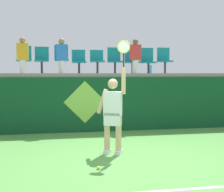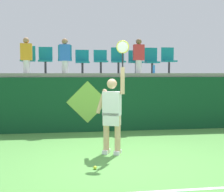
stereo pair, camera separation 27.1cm
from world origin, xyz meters
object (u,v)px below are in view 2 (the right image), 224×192
(spectator_0, at_px, (139,55))
(spectator_1, at_px, (26,55))
(tennis_ball, at_px, (95,168))
(water_bottle, at_px, (154,69))
(tennis_player, at_px, (112,112))
(stadium_chair_6, at_px, (136,60))
(stadium_chair_1, at_px, (45,59))
(stadium_chair_0, at_px, (28,58))
(stadium_chair_4, at_px, (101,60))
(stadium_chair_7, at_px, (152,60))
(stadium_chair_8, at_px, (168,59))
(stadium_chair_3, at_px, (82,60))
(stadium_chair_2, at_px, (65,58))
(stadium_chair_5, at_px, (118,59))
(spectator_2, at_px, (65,55))

(spectator_0, height_order, spectator_1, spectator_0)
(tennis_ball, bearing_deg, water_bottle, 60.56)
(tennis_player, distance_m, stadium_chair_6, 4.04)
(water_bottle, xyz_separation_m, stadium_chair_1, (-3.41, 0.67, 0.34))
(stadium_chair_0, bearing_deg, spectator_0, -7.32)
(stadium_chair_1, bearing_deg, stadium_chair_4, -0.25)
(stadium_chair_0, relative_size, stadium_chair_6, 1.14)
(stadium_chair_6, xyz_separation_m, spectator_0, (-0.00, -0.44, 0.14))
(tennis_player, distance_m, stadium_chair_7, 4.27)
(water_bottle, height_order, stadium_chair_6, stadium_chair_6)
(stadium_chair_1, xyz_separation_m, stadium_chair_8, (4.11, 0.00, 0.02))
(stadium_chair_0, xyz_separation_m, stadium_chair_7, (4.06, 0.00, -0.02))
(tennis_player, distance_m, tennis_ball, 1.48)
(stadium_chair_3, bearing_deg, tennis_player, -82.84)
(tennis_player, bearing_deg, water_bottle, 58.74)
(stadium_chair_1, bearing_deg, stadium_chair_8, 0.02)
(stadium_chair_0, bearing_deg, stadium_chair_4, -0.23)
(tennis_player, height_order, stadium_chair_1, stadium_chair_1)
(tennis_player, relative_size, water_bottle, 9.57)
(tennis_player, height_order, tennis_ball, tennis_player)
(stadium_chair_0, bearing_deg, spectator_1, -90.00)
(stadium_chair_1, relative_size, stadium_chair_8, 0.96)
(water_bottle, relative_size, stadium_chair_2, 0.28)
(stadium_chair_2, bearing_deg, spectator_0, -10.93)
(stadium_chair_6, bearing_deg, stadium_chair_5, 179.18)
(stadium_chair_1, bearing_deg, stadium_chair_7, 0.08)
(stadium_chair_5, relative_size, stadium_chair_7, 0.99)
(tennis_player, bearing_deg, stadium_chair_7, 62.35)
(water_bottle, height_order, spectator_0, spectator_0)
(stadium_chair_8, bearing_deg, spectator_2, -172.38)
(stadium_chair_2, distance_m, stadium_chair_6, 2.35)
(stadium_chair_6, distance_m, spectator_0, 0.47)
(stadium_chair_6, bearing_deg, spectator_2, -168.92)
(stadium_chair_0, distance_m, stadium_chair_5, 2.91)
(tennis_player, bearing_deg, tennis_ball, -114.15)
(water_bottle, height_order, stadium_chair_8, stadium_chair_8)
(tennis_ball, bearing_deg, stadium_chair_6, 68.76)
(tennis_ball, bearing_deg, stadium_chair_5, 75.40)
(stadium_chair_7, bearing_deg, stadium_chair_8, -0.33)
(stadium_chair_8, xyz_separation_m, spectator_1, (-4.66, -0.45, 0.07))
(tennis_player, distance_m, stadium_chair_3, 3.84)
(tennis_ball, relative_size, stadium_chair_0, 0.08)
(stadium_chair_1, distance_m, stadium_chair_4, 1.78)
(stadium_chair_6, bearing_deg, stadium_chair_1, 179.89)
(tennis_player, relative_size, stadium_chair_2, 2.70)
(tennis_player, xyz_separation_m, water_bottle, (1.78, 2.93, 0.97))
(tennis_ball, distance_m, water_bottle, 4.96)
(stadium_chair_4, relative_size, stadium_chair_7, 0.89)
(tennis_player, height_order, stadium_chair_5, stadium_chair_5)
(spectator_1, bearing_deg, spectator_2, -0.86)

